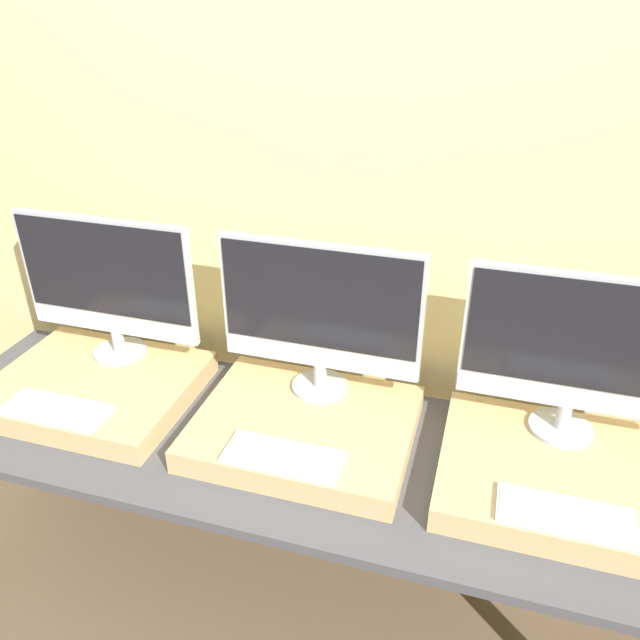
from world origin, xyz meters
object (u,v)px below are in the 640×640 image
keyboard_center (283,456)px  keyboard_right (565,515)px  monitor_center (320,313)px  monitor_right (579,350)px  monitor_left (107,283)px  keyboard_left (56,409)px

keyboard_center → keyboard_right: (0.71, 0.00, 0.00)m
monitor_center → monitor_right: bearing=0.0°
monitor_left → keyboard_right: size_ratio=1.91×
monitor_center → monitor_right: 0.71m
monitor_left → keyboard_center: 0.83m
monitor_left → monitor_center: (0.71, 0.00, 0.00)m
keyboard_left → keyboard_center: size_ratio=1.00×
keyboard_left → monitor_center: monitor_center is taller
monitor_center → keyboard_center: monitor_center is taller
keyboard_right → keyboard_left: bearing=180.0°
keyboard_left → monitor_center: 0.83m
monitor_right → monitor_left: bearing=180.0°
monitor_center → monitor_right: (0.71, 0.00, 0.00)m
monitor_center → monitor_right: same height
keyboard_center → monitor_right: size_ratio=0.52×
keyboard_right → monitor_right: bearing=90.0°
monitor_right → keyboard_right: size_ratio=1.91×
monitor_right → keyboard_right: bearing=-90.0°
monitor_center → keyboard_right: 0.83m
monitor_left → monitor_center: same height
monitor_left → keyboard_right: (1.42, -0.34, -0.26)m
monitor_left → keyboard_center: (0.71, -0.34, -0.26)m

